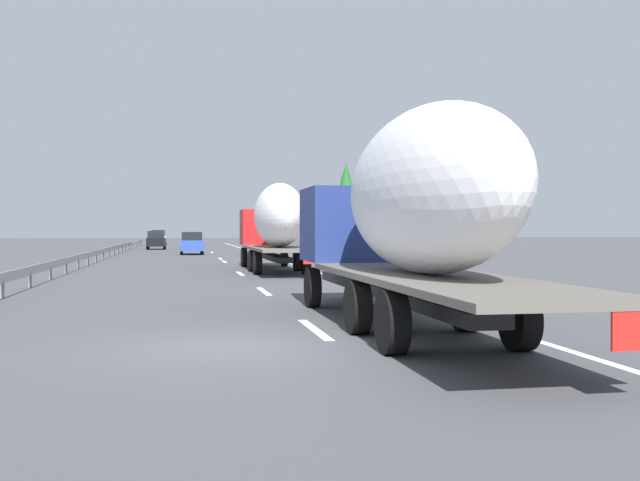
{
  "coord_description": "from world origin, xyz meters",
  "views": [
    {
      "loc": [
        -12.89,
        0.84,
        2.02
      ],
      "look_at": [
        17.11,
        -4.71,
        1.57
      ],
      "focal_mm": 42.1,
      "sensor_mm": 36.0,
      "label": 1
    }
  ],
  "objects_px": {
    "car_white_van": "(159,238)",
    "road_sign": "(276,229)",
    "truck_lead": "(275,222)",
    "car_silver_hatch": "(160,237)",
    "car_black_suv": "(156,240)",
    "truck_trailing": "(408,208)",
    "car_blue_sedan": "(192,243)"
  },
  "relations": [
    {
      "from": "car_black_suv",
      "to": "car_blue_sedan",
      "type": "bearing_deg",
      "value": -168.54
    },
    {
      "from": "car_white_van",
      "to": "truck_trailing",
      "type": "bearing_deg",
      "value": -174.99
    },
    {
      "from": "truck_lead",
      "to": "car_black_suv",
      "type": "bearing_deg",
      "value": 9.38
    },
    {
      "from": "truck_lead",
      "to": "road_sign",
      "type": "xyz_separation_m",
      "value": [
        24.38,
        -3.1,
        -0.29
      ]
    },
    {
      "from": "car_white_van",
      "to": "car_blue_sedan",
      "type": "bearing_deg",
      "value": -174.21
    },
    {
      "from": "truck_lead",
      "to": "car_silver_hatch",
      "type": "height_order",
      "value": "truck_lead"
    },
    {
      "from": "truck_lead",
      "to": "truck_trailing",
      "type": "height_order",
      "value": "truck_trailing"
    },
    {
      "from": "car_black_suv",
      "to": "road_sign",
      "type": "bearing_deg",
      "value": -150.58
    },
    {
      "from": "car_white_van",
      "to": "road_sign",
      "type": "height_order",
      "value": "road_sign"
    },
    {
      "from": "car_blue_sedan",
      "to": "truck_lead",
      "type": "bearing_deg",
      "value": -171.97
    },
    {
      "from": "car_black_suv",
      "to": "car_silver_hatch",
      "type": "relative_size",
      "value": 0.89
    },
    {
      "from": "truck_trailing",
      "to": "car_silver_hatch",
      "type": "distance_m",
      "value": 92.55
    },
    {
      "from": "car_white_van",
      "to": "road_sign",
      "type": "bearing_deg",
      "value": -164.61
    },
    {
      "from": "car_silver_hatch",
      "to": "road_sign",
      "type": "xyz_separation_m",
      "value": [
        -46.37,
        -10.55,
        1.13
      ]
    },
    {
      "from": "truck_lead",
      "to": "car_silver_hatch",
      "type": "bearing_deg",
      "value": 6.01
    },
    {
      "from": "road_sign",
      "to": "car_blue_sedan",
      "type": "bearing_deg",
      "value": 78.7
    },
    {
      "from": "car_blue_sedan",
      "to": "car_white_van",
      "type": "bearing_deg",
      "value": 5.79
    },
    {
      "from": "truck_trailing",
      "to": "car_blue_sedan",
      "type": "relative_size",
      "value": 3.32
    },
    {
      "from": "car_white_van",
      "to": "car_blue_sedan",
      "type": "xyz_separation_m",
      "value": [
        -36.58,
        -3.71,
        -0.05
      ]
    },
    {
      "from": "truck_lead",
      "to": "truck_trailing",
      "type": "distance_m",
      "value": 21.48
    },
    {
      "from": "truck_trailing",
      "to": "car_silver_hatch",
      "type": "relative_size",
      "value": 3.08
    },
    {
      "from": "truck_lead",
      "to": "car_blue_sedan",
      "type": "xyz_separation_m",
      "value": [
        25.72,
        3.63,
        -1.46
      ]
    },
    {
      "from": "truck_lead",
      "to": "car_black_suv",
      "type": "xyz_separation_m",
      "value": [
        42.26,
        6.98,
        -1.45
      ]
    },
    {
      "from": "car_black_suv",
      "to": "road_sign",
      "type": "height_order",
      "value": "road_sign"
    },
    {
      "from": "car_white_van",
      "to": "car_silver_hatch",
      "type": "distance_m",
      "value": 8.45
    },
    {
      "from": "car_silver_hatch",
      "to": "car_blue_sedan",
      "type": "bearing_deg",
      "value": -175.15
    },
    {
      "from": "truck_trailing",
      "to": "road_sign",
      "type": "distance_m",
      "value": 45.97
    },
    {
      "from": "truck_trailing",
      "to": "car_white_van",
      "type": "relative_size",
      "value": 3.03
    },
    {
      "from": "car_silver_hatch",
      "to": "road_sign",
      "type": "distance_m",
      "value": 47.57
    },
    {
      "from": "car_blue_sedan",
      "to": "car_silver_hatch",
      "type": "xyz_separation_m",
      "value": [
        45.03,
        3.82,
        0.04
      ]
    },
    {
      "from": "truck_lead",
      "to": "car_black_suv",
      "type": "height_order",
      "value": "truck_lead"
    },
    {
      "from": "truck_lead",
      "to": "car_silver_hatch",
      "type": "xyz_separation_m",
      "value": [
        70.75,
        7.45,
        -1.42
      ]
    }
  ]
}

